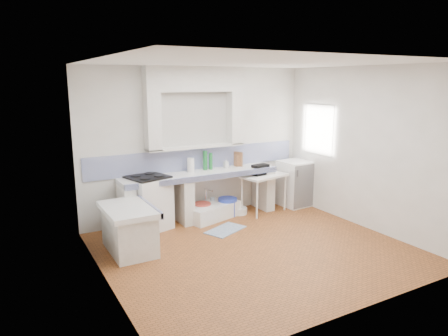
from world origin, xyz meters
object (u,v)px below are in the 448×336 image
sink (211,211)px  fridge (295,183)px  stove (149,203)px  side_table (264,193)px

sink → fridge: (1.92, -0.10, 0.34)m
stove → sink: bearing=-17.1°
stove → fridge: (3.13, -0.13, 0.01)m
stove → fridge: size_ratio=0.98×
side_table → stove: bearing=162.1°
sink → fridge: fridge is taller
fridge → stove: bearing=174.0°
stove → fridge: 3.13m
sink → side_table: side_table is taller
stove → fridge: fridge is taller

